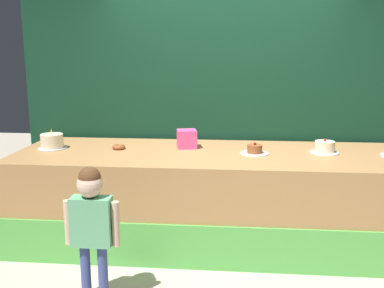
{
  "coord_description": "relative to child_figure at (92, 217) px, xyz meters",
  "views": [
    {
      "loc": [
        0.11,
        -3.48,
        1.87
      ],
      "look_at": [
        -0.24,
        0.37,
        1.04
      ],
      "focal_mm": 40.88,
      "sensor_mm": 36.0,
      "label": 1
    }
  ],
  "objects": [
    {
      "name": "stage_platform",
      "position": [
        0.89,
        1.19,
        -0.24
      ],
      "size": [
        3.93,
        1.24,
        0.9
      ],
      "color": "#B27F4C",
      "rests_on": "ground_plane"
    },
    {
      "name": "ground_plane",
      "position": [
        0.89,
        0.59,
        -0.69
      ],
      "size": [
        12.0,
        12.0,
        0.0
      ],
      "primitive_type": "plane",
      "color": "#BCB29E"
    },
    {
      "name": "cake_far_left",
      "position": [
        -0.78,
        1.22,
        0.29
      ],
      "size": [
        0.29,
        0.29,
        0.21
      ],
      "color": "silver",
      "rests_on": "stage_platform"
    },
    {
      "name": "pink_box",
      "position": [
        0.55,
        1.38,
        0.31
      ],
      "size": [
        0.22,
        0.21,
        0.18
      ],
      "primitive_type": "cube",
      "rotation": [
        0.0,
        0.0,
        0.22
      ],
      "color": "#EB4C91",
      "rests_on": "stage_platform"
    },
    {
      "name": "curtain_backdrop",
      "position": [
        0.89,
        1.91,
        0.73
      ],
      "size": [
        4.4,
        0.08,
        2.82
      ],
      "primitive_type": "cube",
      "color": "#113823",
      "rests_on": "ground_plane"
    },
    {
      "name": "donut",
      "position": [
        -0.12,
        1.26,
        0.24
      ],
      "size": [
        0.13,
        0.13,
        0.04
      ],
      "primitive_type": "torus",
      "color": "brown",
      "rests_on": "stage_platform"
    },
    {
      "name": "child_figure",
      "position": [
        0.0,
        0.0,
        0.0
      ],
      "size": [
        0.41,
        0.19,
        1.06
      ],
      "color": "#3F4C8C",
      "rests_on": "ground_plane"
    },
    {
      "name": "cake_center_right",
      "position": [
        1.89,
        1.27,
        0.27
      ],
      "size": [
        0.27,
        0.27,
        0.14
      ],
      "color": "silver",
      "rests_on": "stage_platform"
    },
    {
      "name": "cake_center_left",
      "position": [
        1.22,
        1.17,
        0.25
      ],
      "size": [
        0.27,
        0.27,
        0.11
      ],
      "color": "silver",
      "rests_on": "stage_platform"
    }
  ]
}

